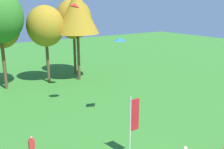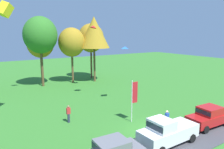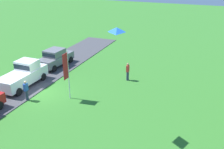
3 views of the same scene
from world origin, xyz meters
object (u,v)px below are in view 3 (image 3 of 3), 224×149
car_sedan_mid_row (55,57)px  person_beside_suv (128,72)px  person_watching_sky (26,91)px  flag_banner (66,69)px  car_pickup_near_entrance (24,74)px  kite_diamond_over_trees (117,30)px

car_sedan_mid_row → person_beside_suv: size_ratio=2.63×
person_watching_sky → flag_banner: flag_banner is taller
person_watching_sky → person_beside_suv: (-6.82, 6.18, 0.00)m
person_watching_sky → flag_banner: 3.73m
car_pickup_near_entrance → kite_diamond_over_trees: size_ratio=5.12×
person_watching_sky → person_beside_suv: 9.20m
person_beside_suv → car_sedan_mid_row: bearing=-94.0°
car_sedan_mid_row → person_beside_suv: (0.59, 8.34, -0.16)m
car_sedan_mid_row → flag_banner: size_ratio=1.09×
car_pickup_near_entrance → flag_banner: 5.30m
car_pickup_near_entrance → kite_diamond_over_trees: (3.59, 10.25, 5.69)m
person_watching_sky → person_beside_suv: same height
person_beside_suv → flag_banner: size_ratio=0.41×
person_watching_sky → kite_diamond_over_trees: size_ratio=1.75×
car_pickup_near_entrance → car_sedan_mid_row: bearing=-178.6°
kite_diamond_over_trees → car_pickup_near_entrance: bearing=-109.3°
car_sedan_mid_row → flag_banner: (6.00, 5.15, 1.58)m
car_pickup_near_entrance → person_beside_suv: car_pickup_near_entrance is taller
kite_diamond_over_trees → car_sedan_mid_row: bearing=-130.2°
person_watching_sky → kite_diamond_over_trees: bearing=80.5°
person_watching_sky → kite_diamond_over_trees: (1.37, 8.22, 5.92)m
person_watching_sky → flag_banner: bearing=115.3°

